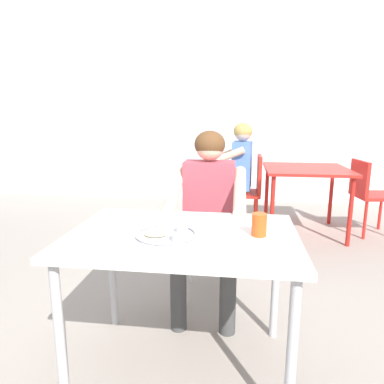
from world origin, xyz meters
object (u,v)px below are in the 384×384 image
Objects in this scene: chair_foreground at (210,227)px; table_background_red at (306,175)px; diner_foreground at (208,206)px; drinking_cup at (259,224)px; chair_red_right at (369,191)px; thali_tray at (167,234)px; chair_red_left at (250,187)px; patron_background at (234,167)px; table_foreground at (183,248)px.

chair_foreground reaches higher than table_background_red.
chair_foreground is 0.73× the size of diner_foreground.
diner_foreground is 1.94m from table_background_red.
drinking_cup is 0.12× the size of chair_foreground.
chair_foreground is 1.06× the size of chair_red_right.
diner_foreground reaches higher than thali_tray.
chair_red_right is (1.61, 1.73, -0.23)m from diner_foreground.
chair_foreground reaches higher than chair_red_right.
chair_red_left is 0.71× the size of patron_background.
table_foreground is at bearing -94.50° from chair_foreground.
chair_red_left is (0.33, 1.49, 0.00)m from chair_foreground.
chair_foreground is 1.50m from patron_background.
table_foreground is 1.24× the size of table_background_red.
chair_red_left reaches higher than thali_tray.
chair_foreground is 1.01× the size of chair_red_left.
chair_red_right is at bearing 46.98° from diner_foreground.
chair_foreground reaches higher than drinking_cup.
chair_red_left is (0.33, 1.71, -0.22)m from diner_foreground.
thali_tray is 0.33× the size of chair_foreground.
chair_red_left reaches higher than table_background_red.
table_background_red is at bearing 74.78° from drinking_cup.
table_background_red is at bearing -1.75° from chair_red_left.
patron_background is at bearing 179.42° from table_background_red.
table_background_red is 1.03× the size of chair_red_left.
table_foreground is at bearing -113.16° from table_background_red.
table_foreground is 0.64m from diner_foreground.
thali_tray is 2.62m from table_background_red.
diner_foreground reaches higher than chair_red_left.
thali_tray is 3.00m from chair_red_right.
thali_tray is at bearing -100.87° from diner_foreground.
thali_tray is 0.35× the size of chair_red_right.
drinking_cup is 0.13× the size of chair_red_right.
chair_red_right is at bearing 0.58° from chair_red_left.
drinking_cup is 0.09× the size of diner_foreground.
diner_foreground is at bearing 83.87° from table_foreground.
chair_red_right is (1.31, 2.36, -0.31)m from drinking_cup.
drinking_cup is 0.13× the size of chair_red_left.
table_background_red is at bearing -177.37° from chair_red_right.
table_background_red is (0.93, 1.47, 0.16)m from chair_foreground.
drinking_cup is (0.37, 0.01, 0.14)m from table_foreground.
diner_foreground reaches higher than chair_red_right.
drinking_cup is (0.43, 0.07, 0.05)m from thali_tray.
thali_tray is at bearing -98.21° from chair_foreground.
patron_background is (0.21, 2.34, 0.07)m from table_foreground.
chair_foreground is (0.13, 0.92, -0.26)m from thali_tray.
table_background_red is 0.79m from patron_background.
thali_tray is at bearing -96.49° from patron_background.
table_foreground is at bearing -99.56° from chair_red_left.
table_foreground is 2.35m from patron_background.
chair_foreground is at bearing 90.11° from diner_foreground.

